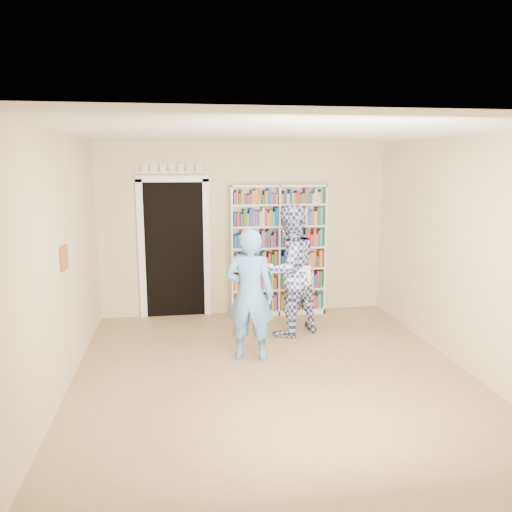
# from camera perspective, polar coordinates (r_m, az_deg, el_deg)

# --- Properties ---
(floor) EXTENTS (5.00, 5.00, 0.00)m
(floor) POSITION_cam_1_polar(r_m,az_deg,el_deg) (5.85, 2.00, -13.53)
(floor) COLOR #99754A
(floor) RESTS_ON ground
(ceiling) EXTENTS (5.00, 5.00, 0.00)m
(ceiling) POSITION_cam_1_polar(r_m,az_deg,el_deg) (5.34, 2.19, 13.91)
(ceiling) COLOR white
(ceiling) RESTS_ON wall_back
(wall_back) EXTENTS (4.50, 0.00, 4.50)m
(wall_back) POSITION_cam_1_polar(r_m,az_deg,el_deg) (7.87, -1.32, 3.04)
(wall_back) COLOR beige
(wall_back) RESTS_ON floor
(wall_left) EXTENTS (0.00, 5.00, 5.00)m
(wall_left) POSITION_cam_1_polar(r_m,az_deg,el_deg) (5.49, -21.67, -1.10)
(wall_left) COLOR beige
(wall_left) RESTS_ON floor
(wall_right) EXTENTS (0.00, 5.00, 5.00)m
(wall_right) POSITION_cam_1_polar(r_m,az_deg,el_deg) (6.26, 22.78, 0.20)
(wall_right) COLOR beige
(wall_right) RESTS_ON floor
(bookshelf) EXTENTS (1.49, 0.28, 2.05)m
(bookshelf) POSITION_cam_1_polar(r_m,az_deg,el_deg) (7.85, 2.53, 0.70)
(bookshelf) COLOR white
(bookshelf) RESTS_ON floor
(doorway) EXTENTS (1.10, 0.08, 2.43)m
(doorway) POSITION_cam_1_polar(r_m,az_deg,el_deg) (7.81, -9.32, 1.57)
(doorway) COLOR black
(doorway) RESTS_ON floor
(wall_art) EXTENTS (0.03, 0.25, 0.25)m
(wall_art) POSITION_cam_1_polar(r_m,az_deg,el_deg) (5.66, -21.07, -0.19)
(wall_art) COLOR brown
(wall_art) RESTS_ON wall_left
(man_blue) EXTENTS (0.68, 0.54, 1.63)m
(man_blue) POSITION_cam_1_polar(r_m,az_deg,el_deg) (6.06, -0.70, -4.48)
(man_blue) COLOR #5E94D1
(man_blue) RESTS_ON floor
(man_plaid) EXTENTS (1.10, 1.02, 1.83)m
(man_plaid) POSITION_cam_1_polar(r_m,az_deg,el_deg) (6.95, 3.82, -1.67)
(man_plaid) COLOR navy
(man_plaid) RESTS_ON floor
(paper_sheet) EXTENTS (0.19, 0.04, 0.26)m
(paper_sheet) POSITION_cam_1_polar(r_m,az_deg,el_deg) (6.76, 5.46, -2.21)
(paper_sheet) COLOR white
(paper_sheet) RESTS_ON man_plaid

